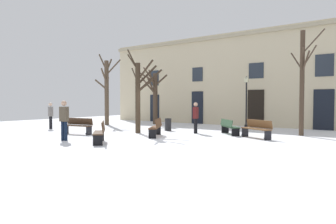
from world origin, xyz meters
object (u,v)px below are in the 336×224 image
Objects in this scene: bench_back_to_back_left at (100,132)px; person_by_shop_door at (51,114)px; bench_near_lamp at (229,127)px; tree_center at (107,89)px; bench_facing_shops at (78,126)px; tree_right_of_center at (154,95)px; bench_back_to_back_right at (156,127)px; tree_foreground at (139,93)px; streetlamp at (246,96)px; person_near_bench at (196,116)px; litter_bin at (168,125)px; bench_near_center_tree at (257,129)px; tree_near_facade at (302,80)px; person_strolling at (64,118)px.

person_by_shop_door reaches higher than bench_back_to_back_left.
tree_center is at bearing 41.97° from bench_near_lamp.
bench_facing_shops is at bearing 80.58° from bench_near_lamp.
tree_right_of_center is 2.40× the size of bench_back_to_back_right.
tree_foreground is at bearing -59.24° from tree_right_of_center.
tree_foreground is 1.39× the size of streetlamp.
person_by_shop_door is 9.62m from person_near_bench.
bench_near_center_tree is at bearing -4.93° from litter_bin.
bench_near_lamp is (-3.31, -1.74, -2.47)m from tree_near_facade.
bench_facing_shops is at bearing -127.19° from bench_near_center_tree.
person_strolling is (5.29, -7.48, -1.67)m from tree_center.
bench_back_to_back_left is 0.87× the size of bench_near_center_tree.
bench_back_to_back_left is (1.37, -4.10, -1.82)m from tree_foreground.
tree_foreground reaches higher than tree_right_of_center.
tree_center reaches higher than person_by_shop_door.
person_by_shop_door is at bearing -138.87° from bench_near_center_tree.
tree_foreground is at bearing -138.43° from bench_near_center_tree.
tree_foreground reaches higher than person_near_bench.
tree_near_facade is at bearing -143.35° from person_by_shop_door.
bench_back_to_back_left is 6.00m from person_near_bench.
litter_bin is (-3.08, -4.76, -1.77)m from streetlamp.
tree_near_facade is 5.03m from streetlamp.
tree_near_facade reaches higher than litter_bin.
bench_back_to_back_left is at bearing -64.22° from tree_right_of_center.
tree_foreground reaches higher than bench_near_lamp.
tree_center is 8.80m from bench_back_to_back_right.
tree_center reaches higher than bench_near_lamp.
bench_back_to_back_right is 1.05× the size of bench_near_center_tree.
streetlamp is 5.94m from litter_bin.
bench_back_to_back_right reaches higher than bench_near_center_tree.
bench_near_center_tree reaches higher than bench_near_lamp.
person_near_bench is at bearing 32.82° from tree_foreground.
tree_near_facade reaches higher than person_strolling.
tree_right_of_center is 2.37× the size of person_strolling.
streetlamp reaches higher than bench_near_center_tree.
person_by_shop_door is (-8.22, -0.69, 0.46)m from bench_back_to_back_right.
bench_near_center_tree is (9.54, -3.97, -1.78)m from tree_right_of_center.
bench_near_lamp is (3.10, 6.39, -0.05)m from bench_back_to_back_left.
bench_back_to_back_left reaches higher than bench_near_lamp.
tree_foreground reaches higher than streetlamp.
tree_center is 2.92× the size of bench_facing_shops.
tree_near_facade is 3.79m from bench_near_center_tree.
bench_near_center_tree is at bearing -63.44° from streetlamp.
litter_bin is 0.43× the size of person_near_bench.
tree_right_of_center is 10.47m from person_strolling.
bench_near_lamp is (10.32, -0.65, -2.28)m from tree_center.
streetlamp is (3.64, 6.78, -0.15)m from tree_foreground.
bench_back_to_back_right is at bearing -103.56° from streetlamp.
person_strolling is at bearing -110.39° from streetlamp.
person_by_shop_door is at bearing -140.62° from streetlamp.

